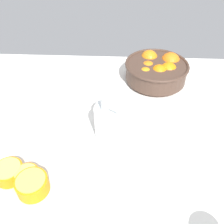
# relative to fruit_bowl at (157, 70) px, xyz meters

# --- Properties ---
(ground_plane) EXTENTS (1.45, 1.01, 0.03)m
(ground_plane) POSITION_rel_fruit_bowl_xyz_m (-0.14, -0.30, -0.07)
(ground_plane) COLOR white
(fruit_bowl) EXTENTS (0.27, 0.27, 0.11)m
(fruit_bowl) POSITION_rel_fruit_bowl_xyz_m (0.00, 0.00, 0.00)
(fruit_bowl) COLOR #473328
(fruit_bowl) RESTS_ON ground_plane
(juice_pitcher) EXTENTS (0.12, 0.16, 0.17)m
(juice_pitcher) POSITION_rel_fruit_bowl_xyz_m (-0.17, -0.34, 0.01)
(juice_pitcher) COLOR white
(juice_pitcher) RESTS_ON ground_plane
(cutting_board) EXTENTS (0.33, 0.22, 0.02)m
(cutting_board) POSITION_rel_fruit_bowl_xyz_m (-0.39, -0.54, -0.04)
(cutting_board) COLOR beige
(cutting_board) RESTS_ON ground_plane
(orange_half_0) EXTENTS (0.08, 0.08, 0.04)m
(orange_half_0) POSITION_rel_fruit_bowl_xyz_m (-0.46, -0.53, -0.01)
(orange_half_0) COLOR orange
(orange_half_0) RESTS_ON cutting_board
(orange_half_1) EXTENTS (0.09, 0.09, 0.05)m
(orange_half_1) POSITION_rel_fruit_bowl_xyz_m (-0.38, -0.57, -0.01)
(orange_half_1) COLOR orange
(orange_half_1) RESTS_ON cutting_board
(orange_half_2) EXTENTS (0.07, 0.07, 0.04)m
(orange_half_2) POSITION_rel_fruit_bowl_xyz_m (-0.40, -0.54, -0.02)
(orange_half_2) COLOR orange
(orange_half_2) RESTS_ON cutting_board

